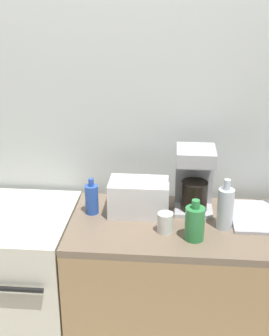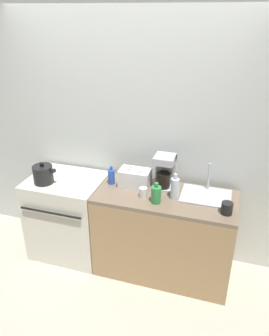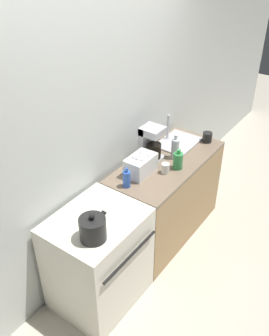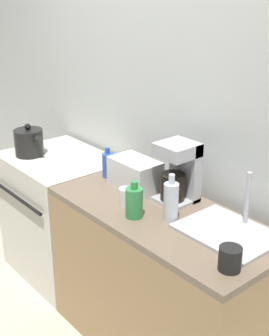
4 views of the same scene
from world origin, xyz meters
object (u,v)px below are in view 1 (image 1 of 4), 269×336
object	(u,v)px
toaster	(139,197)
bottle_blue	(92,199)
bottle_green	(195,223)
stove	(4,286)
cup_white	(165,223)
coffee_maker	(195,178)
bottle_clear	(225,208)

from	to	relation	value
toaster	bottle_blue	world-z (taller)	bottle_blue
bottle_green	stove	bearing A→B (deg)	171.16
stove	bottle_green	size ratio (longest dim) A/B	4.53
bottle_blue	cup_white	distance (m)	0.41
stove	toaster	size ratio (longest dim) A/B	2.99
cup_white	stove	bearing A→B (deg)	173.25
stove	bottle_green	xyz separation A→B (m)	(0.99, -0.15, 0.52)
coffee_maker	bottle_green	size ratio (longest dim) A/B	1.70
toaster	coffee_maker	world-z (taller)	coffee_maker
bottle_clear	toaster	bearing A→B (deg)	164.50
stove	bottle_green	world-z (taller)	bottle_green
coffee_maker	toaster	bearing A→B (deg)	-163.97
stove	bottle_clear	xyz separation A→B (m)	(1.13, -0.04, 0.54)
toaster	bottle_green	bearing A→B (deg)	-40.69
toaster	bottle_blue	bearing A→B (deg)	-175.67
toaster	cup_white	bearing A→B (deg)	-52.69
bottle_green	cup_white	distance (m)	0.15
toaster	cup_white	xyz separation A→B (m)	(0.14, -0.18, -0.04)
toaster	bottle_blue	distance (m)	0.24
bottle_green	cup_white	size ratio (longest dim) A/B	2.03
stove	toaster	bearing A→B (deg)	6.12
cup_white	coffee_maker	bearing A→B (deg)	61.81
cup_white	bottle_green	bearing A→B (deg)	-21.58
toaster	bottle_clear	size ratio (longest dim) A/B	1.19
bottle_clear	cup_white	size ratio (longest dim) A/B	2.58
bottle_clear	bottle_blue	xyz separation A→B (m)	(-0.65, 0.10, -0.03)
stove	bottle_blue	xyz separation A→B (m)	(0.48, 0.06, 0.51)
bottle_clear	coffee_maker	bearing A→B (deg)	125.84
toaster	bottle_clear	xyz separation A→B (m)	(0.41, -0.11, 0.02)
toaster	bottle_blue	size ratio (longest dim) A/B	1.59
coffee_maker	bottle_clear	size ratio (longest dim) A/B	1.34
stove	cup_white	distance (m)	0.99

